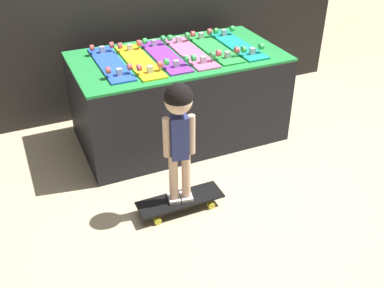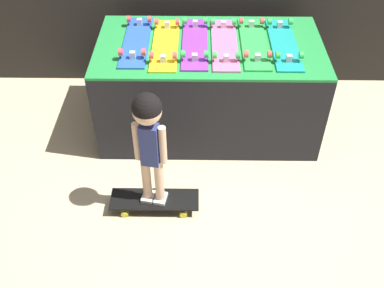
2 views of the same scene
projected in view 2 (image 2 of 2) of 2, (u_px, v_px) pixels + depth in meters
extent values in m
plane|color=beige|center=(208.00, 168.00, 3.52)|extent=(16.00, 16.00, 0.00)
cube|color=black|center=(208.00, 87.00, 3.68)|extent=(1.74, 0.94, 0.75)
cube|color=#23893D|center=(210.00, 46.00, 3.42)|extent=(1.74, 0.94, 0.02)
cube|color=blue|center=(136.00, 41.00, 3.44)|extent=(0.19, 0.77, 0.01)
cube|color=#B7B7BC|center=(139.00, 22.00, 3.60)|extent=(0.04, 0.04, 0.05)
cylinder|color=#D84C4C|center=(150.00, 19.00, 3.59)|extent=(0.03, 0.05, 0.05)
cylinder|color=#D84C4C|center=(129.00, 19.00, 3.59)|extent=(0.03, 0.05, 0.05)
cube|color=#B7B7BC|center=(132.00, 55.00, 3.23)|extent=(0.04, 0.04, 0.05)
cylinder|color=#D84C4C|center=(144.00, 52.00, 3.21)|extent=(0.03, 0.05, 0.05)
cylinder|color=#D84C4C|center=(121.00, 52.00, 3.21)|extent=(0.03, 0.05, 0.05)
cube|color=yellow|center=(165.00, 45.00, 3.40)|extent=(0.19, 0.77, 0.01)
cube|color=#B7B7BC|center=(167.00, 25.00, 3.57)|extent=(0.04, 0.04, 0.05)
cylinder|color=#D84C4C|center=(177.00, 22.00, 3.55)|extent=(0.03, 0.05, 0.05)
cylinder|color=#D84C4C|center=(157.00, 22.00, 3.55)|extent=(0.03, 0.05, 0.05)
cube|color=#B7B7BC|center=(163.00, 59.00, 3.19)|extent=(0.04, 0.04, 0.05)
cylinder|color=#D84C4C|center=(175.00, 56.00, 3.17)|extent=(0.03, 0.05, 0.05)
cylinder|color=#D84C4C|center=(151.00, 55.00, 3.18)|extent=(0.03, 0.05, 0.05)
cube|color=purple|center=(195.00, 43.00, 3.42)|extent=(0.19, 0.77, 0.01)
cube|color=#B7B7BC|center=(195.00, 24.00, 3.58)|extent=(0.04, 0.04, 0.05)
cylinder|color=green|center=(206.00, 21.00, 3.56)|extent=(0.03, 0.05, 0.05)
cylinder|color=green|center=(185.00, 21.00, 3.57)|extent=(0.03, 0.05, 0.05)
cube|color=#B7B7BC|center=(195.00, 57.00, 3.21)|extent=(0.04, 0.04, 0.05)
cylinder|color=green|center=(206.00, 54.00, 3.19)|extent=(0.03, 0.05, 0.05)
cylinder|color=green|center=(183.00, 54.00, 3.19)|extent=(0.03, 0.05, 0.05)
cube|color=pink|center=(224.00, 44.00, 3.41)|extent=(0.19, 0.77, 0.01)
cube|color=#B7B7BC|center=(223.00, 24.00, 3.57)|extent=(0.04, 0.04, 0.05)
cylinder|color=green|center=(234.00, 22.00, 3.56)|extent=(0.03, 0.05, 0.05)
cylinder|color=green|center=(213.00, 21.00, 3.56)|extent=(0.03, 0.05, 0.05)
cube|color=#B7B7BC|center=(226.00, 58.00, 3.20)|extent=(0.04, 0.04, 0.05)
cylinder|color=green|center=(238.00, 55.00, 3.18)|extent=(0.03, 0.05, 0.05)
cylinder|color=green|center=(215.00, 55.00, 3.18)|extent=(0.03, 0.05, 0.05)
cube|color=green|center=(254.00, 43.00, 3.42)|extent=(0.19, 0.77, 0.01)
cube|color=#B7B7BC|center=(251.00, 24.00, 3.58)|extent=(0.04, 0.04, 0.05)
cylinder|color=#D84C4C|center=(262.00, 21.00, 3.56)|extent=(0.03, 0.05, 0.05)
cylinder|color=#D84C4C|center=(241.00, 21.00, 3.57)|extent=(0.03, 0.05, 0.05)
cube|color=#B7B7BC|center=(257.00, 57.00, 3.21)|extent=(0.04, 0.04, 0.05)
cylinder|color=#D84C4C|center=(269.00, 54.00, 3.19)|extent=(0.03, 0.05, 0.05)
cylinder|color=#D84C4C|center=(246.00, 54.00, 3.19)|extent=(0.03, 0.05, 0.05)
cube|color=teal|center=(284.00, 44.00, 3.41)|extent=(0.19, 0.77, 0.01)
cube|color=#B7B7BC|center=(280.00, 24.00, 3.57)|extent=(0.04, 0.04, 0.05)
cylinder|color=green|center=(291.00, 22.00, 3.55)|extent=(0.03, 0.05, 0.05)
cylinder|color=green|center=(270.00, 21.00, 3.56)|extent=(0.03, 0.05, 0.05)
cube|color=#B7B7BC|center=(289.00, 58.00, 3.20)|extent=(0.04, 0.04, 0.05)
cylinder|color=green|center=(301.00, 55.00, 3.18)|extent=(0.03, 0.05, 0.05)
cylinder|color=green|center=(278.00, 55.00, 3.18)|extent=(0.03, 0.05, 0.05)
cube|color=black|center=(155.00, 199.00, 3.17)|extent=(0.62, 0.20, 0.01)
cube|color=#B7B7BC|center=(184.00, 203.00, 3.19)|extent=(0.04, 0.04, 0.05)
cylinder|color=yellow|center=(184.00, 196.00, 3.27)|extent=(0.05, 0.03, 0.05)
cylinder|color=yellow|center=(183.00, 214.00, 3.15)|extent=(0.05, 0.03, 0.05)
cube|color=#B7B7BC|center=(126.00, 202.00, 3.19)|extent=(0.04, 0.04, 0.05)
cylinder|color=yellow|center=(128.00, 196.00, 3.27)|extent=(0.05, 0.03, 0.05)
cylinder|color=yellow|center=(125.00, 214.00, 3.15)|extent=(0.05, 0.03, 0.05)
cube|color=silver|center=(161.00, 198.00, 3.15)|extent=(0.10, 0.13, 0.03)
cylinder|color=#DBB293|center=(159.00, 180.00, 3.02)|extent=(0.06, 0.06, 0.36)
cube|color=silver|center=(148.00, 196.00, 3.16)|extent=(0.10, 0.13, 0.03)
cylinder|color=#DBB293|center=(146.00, 178.00, 3.03)|extent=(0.06, 0.06, 0.36)
cube|color=navy|center=(150.00, 145.00, 2.82)|extent=(0.13, 0.10, 0.31)
cylinder|color=#DBB293|center=(163.00, 145.00, 2.80)|extent=(0.05, 0.05, 0.29)
cylinder|color=#DBB293|center=(137.00, 142.00, 2.82)|extent=(0.05, 0.05, 0.29)
sphere|color=#DBB293|center=(147.00, 111.00, 2.64)|extent=(0.18, 0.18, 0.18)
sphere|color=black|center=(147.00, 108.00, 2.62)|extent=(0.18, 0.18, 0.18)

